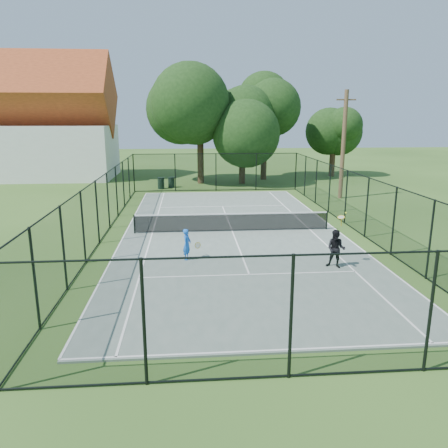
{
  "coord_description": "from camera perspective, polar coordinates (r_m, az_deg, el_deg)",
  "views": [
    {
      "loc": [
        -2.23,
        -21.79,
        5.88
      ],
      "look_at": [
        -0.68,
        -3.0,
        1.2
      ],
      "focal_mm": 35.0,
      "sensor_mm": 36.0,
      "label": 1
    }
  ],
  "objects": [
    {
      "name": "tennis_court",
      "position": [
        22.67,
        1.08,
        -1.01
      ],
      "size": [
        11.0,
        24.0,
        0.06
      ],
      "primitive_type": "cube",
      "color": "slate",
      "rests_on": "ground"
    },
    {
      "name": "building",
      "position": [
        46.22,
        -23.88,
        11.61
      ],
      "size": [
        15.3,
        8.15,
        11.87
      ],
      "color": "silver",
      "rests_on": "ground"
    },
    {
      "name": "tree_near_mid",
      "position": [
        38.87,
        2.44,
        12.59
      ],
      "size": [
        6.17,
        6.17,
        8.07
      ],
      "color": "#332114",
      "rests_on": "ground"
    },
    {
      "name": "trash_bin_right",
      "position": [
        37.15,
        -6.89,
        5.44
      ],
      "size": [
        0.58,
        0.58,
        0.89
      ],
      "color": "black",
      "rests_on": "ground"
    },
    {
      "name": "tree_near_left",
      "position": [
        38.96,
        -3.16,
        14.31
      ],
      "size": [
        7.66,
        7.66,
        9.98
      ],
      "color": "#332114",
      "rests_on": "ground"
    },
    {
      "name": "ground",
      "position": [
        22.68,
        1.08,
        -1.09
      ],
      "size": [
        120.0,
        120.0,
        0.0
      ],
      "primitive_type": "plane",
      "color": "#2D4E1A"
    },
    {
      "name": "player_black",
      "position": [
        17.65,
        14.42,
        -3.15
      ],
      "size": [
        1.0,
        1.01,
        2.11
      ],
      "color": "black",
      "rests_on": "tennis_court"
    },
    {
      "name": "tree_near_right",
      "position": [
        41.52,
        5.34,
        13.9
      ],
      "size": [
        6.71,
        6.71,
        9.26
      ],
      "color": "#332114",
      "rests_on": "ground"
    },
    {
      "name": "utility_pole",
      "position": [
        32.79,
        15.33,
        9.99
      ],
      "size": [
        1.4,
        0.3,
        7.66
      ],
      "color": "#4C3823",
      "rests_on": "ground"
    },
    {
      "name": "trash_bin_left",
      "position": [
        36.63,
        -8.24,
        5.32
      ],
      "size": [
        0.58,
        0.58,
        0.95
      ],
      "color": "black",
      "rests_on": "ground"
    },
    {
      "name": "tennis_net",
      "position": [
        22.53,
        1.09,
        0.33
      ],
      "size": [
        10.08,
        0.08,
        0.95
      ],
      "color": "black",
      "rests_on": "tennis_court"
    },
    {
      "name": "tree_far_right",
      "position": [
        45.08,
        14.12,
        10.91
      ],
      "size": [
        4.67,
        4.67,
        6.17
      ],
      "color": "#332114",
      "rests_on": "ground"
    },
    {
      "name": "fence",
      "position": [
        22.33,
        1.1,
        2.63
      ],
      "size": [
        13.1,
        26.1,
        3.0
      ],
      "color": "black",
      "rests_on": "ground"
    },
    {
      "name": "player_blue",
      "position": [
        18.16,
        -4.85,
        -2.66
      ],
      "size": [
        0.82,
        0.55,
        1.3
      ],
      "color": "blue",
      "rests_on": "tennis_court"
    }
  ]
}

